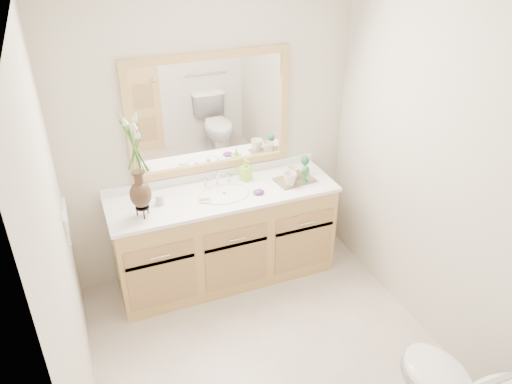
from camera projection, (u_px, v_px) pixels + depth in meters
name	position (u px, v px, depth m)	size (l,w,h in m)	color
floor	(272.00, 359.00, 3.57)	(2.60, 2.60, 0.00)	beige
ceiling	(281.00, 6.00, 2.38)	(2.40, 2.60, 0.02)	white
wall_back	(211.00, 137.00, 4.02)	(2.40, 0.02, 2.40)	beige
wall_left	(64.00, 264.00, 2.59)	(0.02, 2.60, 2.40)	beige
wall_right	(438.00, 182.00, 3.36)	(0.02, 2.60, 2.40)	beige
vanity	(225.00, 237.00, 4.19)	(1.80, 0.55, 0.80)	tan
counter	(224.00, 195.00, 3.98)	(1.84, 0.57, 0.03)	white
sink	(224.00, 200.00, 3.99)	(0.38, 0.34, 0.23)	white
mirror	(210.00, 114.00, 3.90)	(1.32, 0.04, 0.97)	white
switch_plate	(66.00, 224.00, 3.32)	(0.02, 0.12, 0.12)	white
flower_vase	(135.00, 152.00, 3.42)	(0.19, 0.19, 0.76)	black
tumbler	(160.00, 199.00, 3.80)	(0.07, 0.07, 0.08)	beige
soap_dish	(205.00, 199.00, 3.87)	(0.11, 0.11, 0.03)	beige
soap_bottle	(246.00, 171.00, 4.13)	(0.07, 0.08, 0.16)	#A4E435
purple_dish	(259.00, 192.00, 3.96)	(0.09, 0.07, 0.03)	#5C2673
tray	(295.00, 180.00, 4.15)	(0.31, 0.21, 0.02)	brown
mug_left	(290.00, 179.00, 4.04)	(0.11, 0.10, 0.11)	beige
mug_right	(293.00, 172.00, 4.14)	(0.11, 0.10, 0.11)	beige
goblet_front	(306.00, 171.00, 4.06)	(0.06, 0.06, 0.14)	#236B3C
goblet_back	(305.00, 162.00, 4.19)	(0.07, 0.07, 0.16)	#236B3C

